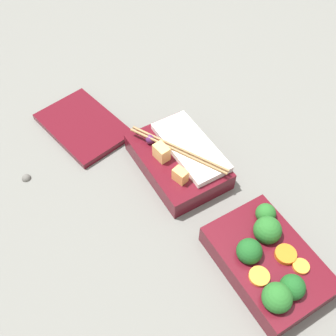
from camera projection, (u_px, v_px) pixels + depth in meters
The scene contains 5 objects.
ground_plane at pixel (225, 217), 0.67m from camera, with size 3.00×3.00×0.00m, color slate.
bento_tray_vegetable at pixel (269, 260), 0.60m from camera, with size 0.19×0.13×0.07m.
bento_tray_rice at pixel (179, 159), 0.72m from camera, with size 0.19×0.13×0.07m.
bento_lid at pixel (83, 126), 0.80m from camera, with size 0.18×0.12×0.01m, color #510F19.
pebble_1 at pixel (26, 177), 0.72m from camera, with size 0.02×0.02×0.02m, color #595651.
Camera 1 is at (-0.25, 0.26, 0.58)m, focal length 42.00 mm.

